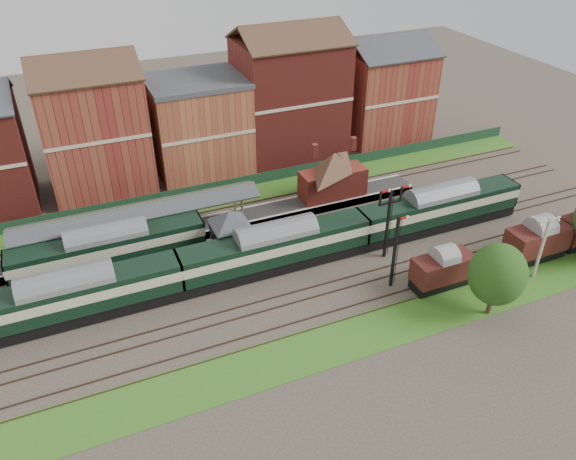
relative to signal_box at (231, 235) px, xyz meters
name	(u,v)px	position (x,y,z in m)	size (l,w,h in m)	color
ground	(270,270)	(3.00, -3.25, -3.19)	(160.00, 160.00, 0.00)	#473D33
grass_back	(223,199)	(3.00, 12.75, -3.16)	(90.00, 4.50, 0.06)	#2D6619
grass_front	(322,347)	(3.00, -15.25, -3.16)	(90.00, 5.00, 0.06)	#2D6619
fence	(218,187)	(3.00, 14.75, -2.44)	(90.00, 0.12, 1.50)	#193823
platform	(197,229)	(-2.00, 6.50, -2.69)	(55.00, 3.40, 1.00)	#2D2D2D
signal_box	(231,235)	(0.00, 0.00, 0.00)	(5.40, 5.40, 6.00)	#697E59
brick_hut	(302,234)	(8.00, 0.00, -2.00)	(3.20, 2.64, 2.94)	maroon
station_building	(333,174)	(15.00, 6.50, 0.76)	(8.10, 8.10, 5.90)	maroon
canopy	(138,209)	(-8.00, 6.50, 1.39)	(26.00, 3.89, 4.08)	#495434
semaphore_bracket	(388,219)	(15.04, -5.75, 1.44)	(3.60, 0.25, 8.18)	black
semaphore_siding	(395,251)	(13.02, -10.25, 0.96)	(1.23, 0.25, 8.00)	black
yard_lamp	(543,244)	(27.00, -14.75, 0.79)	(2.60, 0.22, 7.00)	beige
town_backdrop	(197,121)	(2.82, 21.75, 3.81)	(69.00, 10.00, 16.00)	maroon
dmu_train	(276,247)	(3.66, -3.25, -0.54)	(59.43, 3.12, 4.57)	black
platform_railcar	(109,249)	(-11.83, 3.25, -0.61)	(19.22, 3.03, 4.43)	black
goods_van_a	(442,269)	(17.38, -12.25, -1.13)	(5.96, 2.58, 3.62)	black
goods_van_b	(537,241)	(29.18, -12.25, -0.92)	(6.61, 2.87, 4.01)	black
tree_far	(497,274)	(19.12, -17.32, 1.32)	(5.11, 5.11, 7.46)	#382619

